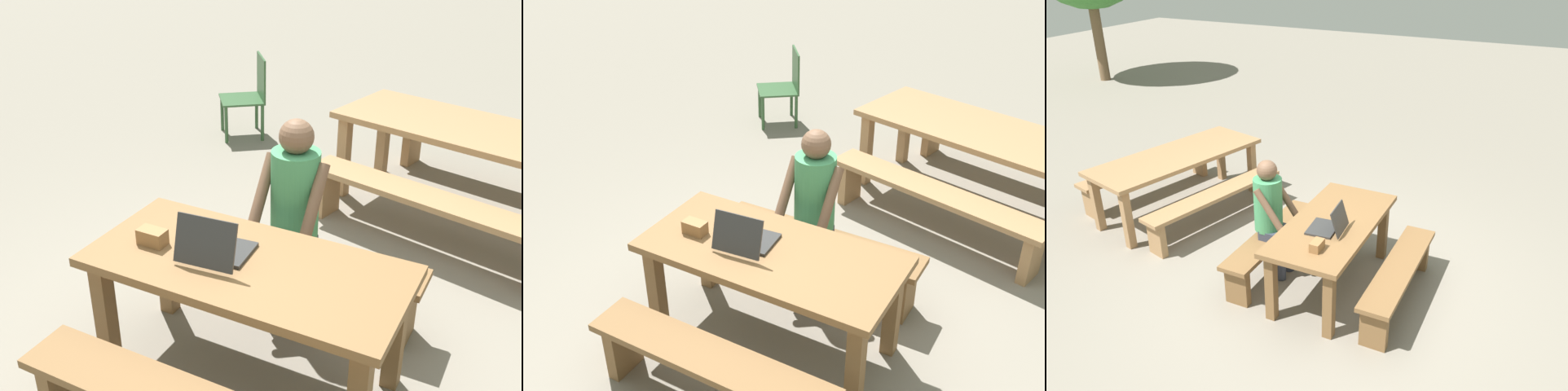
{
  "view_description": "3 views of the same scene",
  "coord_description": "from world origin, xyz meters",
  "views": [
    {
      "loc": [
        1.28,
        -2.3,
        2.41
      ],
      "look_at": [
        -0.05,
        0.25,
        0.98
      ],
      "focal_mm": 42.8,
      "sensor_mm": 36.0,
      "label": 1
    },
    {
      "loc": [
        1.66,
        -2.75,
        2.97
      ],
      "look_at": [
        -0.05,
        0.25,
        0.98
      ],
      "focal_mm": 43.67,
      "sensor_mm": 36.0,
      "label": 2
    },
    {
      "loc": [
        -4.04,
        -1.7,
        3.17
      ],
      "look_at": [
        -0.05,
        0.25,
        0.98
      ],
      "focal_mm": 35.97,
      "sensor_mm": 36.0,
      "label": 3
    }
  ],
  "objects": [
    {
      "name": "picnic_table_mid",
      "position": [
        0.68,
        2.42,
        0.66
      ],
      "size": [
        2.28,
        1.33,
        0.76
      ],
      "rotation": [
        0.0,
        0.0,
        -0.24
      ],
      "color": "#9E754C",
      "rests_on": "ground"
    },
    {
      "name": "bench_mid_north",
      "position": [
        0.84,
        3.09,
        0.34
      ],
      "size": [
        1.94,
        0.75,
        0.44
      ],
      "rotation": [
        0.0,
        0.0,
        -0.24
      ],
      "color": "#9E754C",
      "rests_on": "ground"
    },
    {
      "name": "picnic_table_front",
      "position": [
        0.0,
        0.0,
        0.61
      ],
      "size": [
        1.63,
        0.77,
        0.73
      ],
      "color": "brown",
      "rests_on": "ground"
    },
    {
      "name": "bench_far",
      "position": [
        0.0,
        0.68,
        0.32
      ],
      "size": [
        1.54,
        0.3,
        0.43
      ],
      "color": "brown",
      "rests_on": "ground"
    },
    {
      "name": "ground_plane",
      "position": [
        0.0,
        0.0,
        0.0
      ],
      "size": [
        30.0,
        30.0,
        0.0
      ],
      "primitive_type": "plane",
      "color": "gray"
    },
    {
      "name": "laptop",
      "position": [
        -0.16,
        -0.04,
        0.79
      ],
      "size": [
        0.35,
        0.36,
        0.26
      ],
      "rotation": [
        0.0,
        0.0,
        3.23
      ],
      "color": "#2D2D2D",
      "rests_on": "picnic_table_front"
    },
    {
      "name": "bench_mid_south",
      "position": [
        0.51,
        1.75,
        0.34
      ],
      "size": [
        1.94,
        0.75,
        0.44
      ],
      "rotation": [
        0.0,
        0.0,
        -0.24
      ],
      "color": "#9E754C",
      "rests_on": "ground"
    },
    {
      "name": "plastic_chair",
      "position": [
        -1.75,
        3.24,
        0.45
      ],
      "size": [
        0.62,
        0.62,
        0.85
      ],
      "rotation": [
        0.0,
        0.0,
        5.36
      ],
      "color": "#335933",
      "rests_on": "ground"
    },
    {
      "name": "person_seated",
      "position": [
        -0.05,
        0.65,
        0.73
      ],
      "size": [
        0.4,
        0.4,
        1.26
      ],
      "color": "#333847",
      "rests_on": "ground"
    },
    {
      "name": "small_pouch",
      "position": [
        -0.52,
        -0.07,
        0.77
      ],
      "size": [
        0.15,
        0.09,
        0.09
      ],
      "color": "olive",
      "rests_on": "picnic_table_front"
    }
  ]
}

